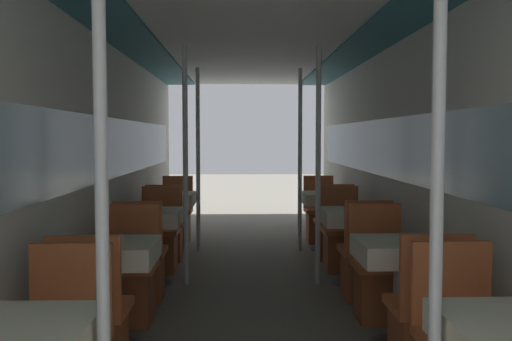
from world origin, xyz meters
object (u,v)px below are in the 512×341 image
(support_pole_right_2, at_px, (318,167))
(chair_right_near_1, at_px, (426,332))
(chair_left_far_2, at_px, (160,245))
(chair_right_near_3, at_px, (333,235))
(chair_right_far_1, at_px, (379,283))
(support_pole_left_3, at_px, (198,160))
(support_pole_left_0, at_px, (102,213))
(support_pole_left_2, at_px, (185,167))
(chair_right_near_2, at_px, (364,268))
(dining_table_right_1, at_px, (400,257))
(chair_left_near_1, at_px, (92,336))
(support_pole_right_3, at_px, (300,160))
(chair_right_far_2, at_px, (341,244))
(dining_table_right_3, at_px, (326,202))
(dining_table_left_1, at_px, (113,259))
(dining_table_left_2, at_px, (151,222))
(chair_left_near_2, at_px, (141,269))
(dining_table_left_3, at_px, (172,202))
(chair_right_far_3, at_px, (320,221))
(dining_table_right_2, at_px, (352,221))
(chair_left_near_3, at_px, (166,236))
(chair_left_far_1, at_px, (129,285))
(support_pole_right_0, at_px, (437,212))
(chair_left_far_3, at_px, (177,221))

(support_pole_right_2, bearing_deg, chair_right_near_1, -81.42)
(chair_left_far_2, relative_size, chair_right_near_3, 1.00)
(chair_right_far_1, bearing_deg, support_pole_left_3, -59.67)
(support_pole_left_0, bearing_deg, support_pole_left_3, 90.00)
(support_pole_left_2, distance_m, chair_right_near_3, 2.11)
(support_pole_left_0, distance_m, chair_right_near_2, 3.27)
(dining_table_right_1, relative_size, chair_right_near_3, 0.81)
(dining_table_right_1, bearing_deg, chair_left_near_1, -163.96)
(support_pole_right_3, bearing_deg, chair_right_near_1, -85.07)
(chair_right_far_2, relative_size, chair_right_near_3, 1.00)
(support_pole_left_3, relative_size, chair_right_near_1, 2.56)
(dining_table_right_3, bearing_deg, chair_right_far_1, -90.00)
(dining_table_right_3, relative_size, chair_right_near_3, 0.81)
(dining_table_left_1, bearing_deg, chair_left_near_1, -90.00)
(support_pole_left_2, bearing_deg, chair_right_far_1, -34.26)
(dining_table_left_2, height_order, chair_right_far_1, chair_right_far_1)
(chair_left_far_2, distance_m, support_pole_right_3, 2.11)
(chair_left_near_1, relative_size, chair_left_near_2, 1.00)
(support_pole_left_0, relative_size, chair_right_far_2, 2.56)
(dining_table_right_1, bearing_deg, chair_right_far_2, 90.00)
(dining_table_left_3, distance_m, chair_right_near_3, 2.03)
(chair_right_near_1, height_order, chair_right_far_3, same)
(support_pole_right_2, bearing_deg, chair_left_near_2, -160.85)
(chair_left_far_2, height_order, dining_table_right_2, chair_left_far_2)
(support_pole_left_3, bearing_deg, chair_left_near_3, -120.87)
(chair_left_far_1, bearing_deg, chair_left_near_3, -90.00)
(dining_table_left_2, bearing_deg, dining_table_left_3, 90.00)
(chair_right_far_1, distance_m, chair_right_far_3, 3.28)
(support_pole_right_0, bearing_deg, dining_table_left_2, 115.93)
(chair_left_far_2, distance_m, chair_left_far_3, 1.64)
(dining_table_right_1, distance_m, chair_right_near_2, 1.13)
(dining_table_right_1, relative_size, support_pole_right_3, 0.32)
(support_pole_left_3, bearing_deg, support_pole_left_2, -90.00)
(dining_table_right_2, relative_size, chair_right_far_2, 0.81)
(support_pole_left_3, relative_size, dining_table_right_3, 3.15)
(dining_table_right_2, xyz_separation_m, support_pole_right_3, (-0.33, 1.64, 0.53))
(dining_table_left_3, relative_size, dining_table_right_1, 1.00)
(chair_right_near_2, relative_size, support_pole_right_2, 0.39)
(dining_table_right_2, bearing_deg, dining_table_right_1, -90.00)
(support_pole_right_2, bearing_deg, dining_table_left_2, 180.00)
(support_pole_left_0, relative_size, chair_right_near_1, 2.56)
(support_pole_left_2, xyz_separation_m, dining_table_left_3, (-0.33, 1.64, -0.53))
(support_pole_left_0, relative_size, dining_table_left_3, 3.15)
(chair_left_near_1, relative_size, dining_table_left_3, 1.23)
(support_pole_left_0, xyz_separation_m, dining_table_right_1, (1.59, 1.64, -0.53))
(chair_left_far_2, relative_size, chair_left_near_3, 1.00)
(chair_left_far_3, bearing_deg, chair_left_far_1, 90.00)
(support_pole_left_2, height_order, support_pole_right_3, same)
(chair_right_far_1, distance_m, dining_table_right_3, 2.75)
(chair_right_near_3, bearing_deg, support_pole_right_0, -94.34)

